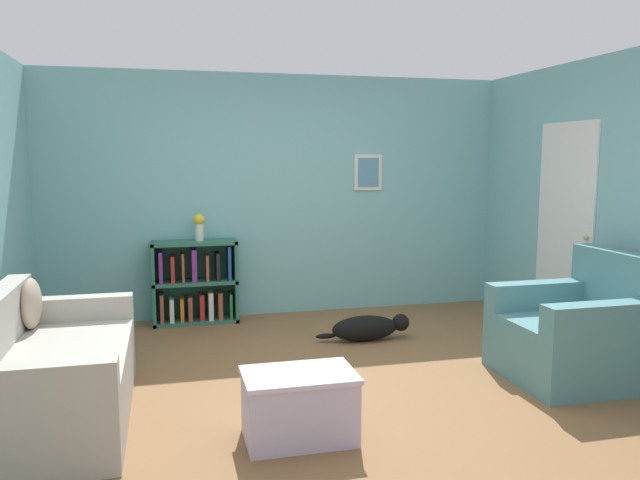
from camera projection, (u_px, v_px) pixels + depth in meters
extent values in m
plane|color=brown|center=(333.00, 381.00, 4.82)|extent=(14.00, 14.00, 0.00)
cube|color=#7AB7BC|center=(279.00, 196.00, 6.81)|extent=(5.60, 0.10, 2.60)
cube|color=silver|center=(368.00, 172.00, 6.96)|extent=(0.32, 0.02, 0.40)
cube|color=#568EAD|center=(368.00, 172.00, 6.95)|extent=(0.24, 0.01, 0.32)
cube|color=#7AB7BC|center=(624.00, 207.00, 5.26)|extent=(0.10, 5.00, 2.60)
cube|color=white|center=(565.00, 230.00, 5.96)|extent=(0.02, 0.84, 2.05)
sphere|color=tan|center=(586.00, 237.00, 5.62)|extent=(0.05, 0.05, 0.05)
cube|color=#ADA89E|center=(57.00, 385.00, 4.09)|extent=(0.91, 1.79, 0.46)
cube|color=#ADA89E|center=(28.00, 381.00, 3.27)|extent=(0.91, 0.16, 0.18)
cube|color=#ADA89E|center=(72.00, 308.00, 4.84)|extent=(0.91, 0.16, 0.18)
ellipsoid|color=tan|center=(31.00, 304.00, 4.58)|extent=(0.14, 0.38, 0.38)
cube|color=#2D6B56|center=(154.00, 284.00, 6.38)|extent=(0.04, 0.32, 0.86)
cube|color=#2D6B56|center=(235.00, 280.00, 6.58)|extent=(0.04, 0.32, 0.86)
cube|color=#2D6B56|center=(194.00, 279.00, 6.63)|extent=(0.87, 0.02, 0.86)
cube|color=#2D6B56|center=(196.00, 320.00, 6.54)|extent=(0.87, 0.32, 0.04)
cube|color=#2D6B56|center=(195.00, 282.00, 6.48)|extent=(0.87, 0.32, 0.04)
cube|color=#2D6B56|center=(194.00, 243.00, 6.43)|extent=(0.87, 0.32, 0.04)
cube|color=brown|center=(162.00, 308.00, 6.42)|extent=(0.04, 0.24, 0.31)
cube|color=#7A2D84|center=(161.00, 267.00, 6.37)|extent=(0.04, 0.24, 0.32)
cube|color=silver|center=(172.00, 310.00, 6.45)|extent=(0.04, 0.24, 0.26)
cube|color=#B22823|center=(173.00, 269.00, 6.40)|extent=(0.04, 0.24, 0.27)
cube|color=orange|center=(182.00, 310.00, 6.48)|extent=(0.04, 0.24, 0.26)
cube|color=brown|center=(183.00, 267.00, 6.42)|extent=(0.03, 0.24, 0.30)
cube|color=brown|center=(190.00, 309.00, 6.50)|extent=(0.04, 0.24, 0.27)
cube|color=#7A2D84|center=(194.00, 265.00, 6.45)|extent=(0.05, 0.24, 0.33)
cube|color=#B22823|center=(202.00, 307.00, 6.52)|extent=(0.05, 0.24, 0.28)
cube|color=brown|center=(207.00, 267.00, 6.48)|extent=(0.03, 0.24, 0.27)
cube|color=silver|center=(210.00, 306.00, 6.54)|extent=(0.05, 0.24, 0.30)
cube|color=black|center=(217.00, 266.00, 6.51)|extent=(0.03, 0.24, 0.29)
cube|color=brown|center=(220.00, 305.00, 6.57)|extent=(0.04, 0.24, 0.30)
cube|color=#234C9E|center=(229.00, 262.00, 6.53)|extent=(0.03, 0.24, 0.35)
cube|color=#287A3D|center=(230.00, 306.00, 6.60)|extent=(0.03, 0.24, 0.28)
cube|color=slate|center=(571.00, 349.00, 4.86)|extent=(1.00, 0.96, 0.47)
cube|color=slate|center=(620.00, 284.00, 4.89)|extent=(0.18, 0.96, 0.52)
cube|color=slate|center=(608.00, 318.00, 4.44)|extent=(1.00, 0.18, 0.22)
cube|color=slate|center=(544.00, 295.00, 5.19)|extent=(1.00, 0.18, 0.22)
cube|color=#BCB2D1|center=(299.00, 406.00, 3.80)|extent=(0.66, 0.43, 0.42)
cube|color=silver|center=(299.00, 375.00, 3.78)|extent=(0.68, 0.45, 0.03)
ellipsoid|color=black|center=(365.00, 328.00, 5.86)|extent=(0.64, 0.22, 0.24)
sphere|color=black|center=(401.00, 322.00, 5.94)|extent=(0.16, 0.16, 0.16)
ellipsoid|color=black|center=(326.00, 336.00, 5.82)|extent=(0.20, 0.05, 0.05)
cylinder|color=silver|center=(199.00, 232.00, 6.43)|extent=(0.09, 0.09, 0.17)
sphere|color=yellow|center=(199.00, 219.00, 6.41)|extent=(0.11, 0.11, 0.11)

